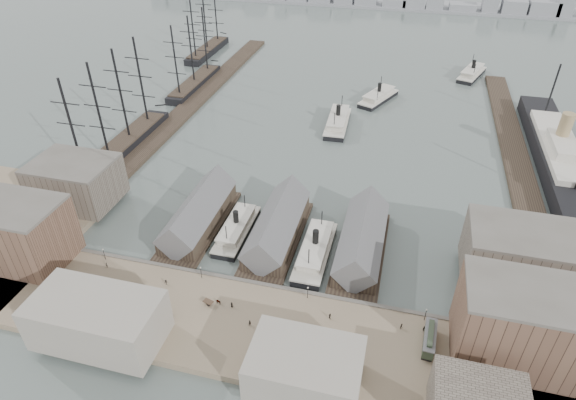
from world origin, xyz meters
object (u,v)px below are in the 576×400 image
(ocean_steamer, at_px, (556,152))
(horse_cart_left, at_px, (99,280))
(tram, at_px, (429,339))
(ferry_docked_west, at_px, (237,228))
(horse_cart_right, at_px, (278,341))
(horse_cart_center, at_px, (215,302))

(ocean_steamer, xyz_separation_m, horse_cart_left, (-133.31, -105.99, -1.59))
(tram, distance_m, horse_cart_left, 87.40)
(ferry_docked_west, bearing_deg, horse_cart_left, -131.53)
(ocean_steamer, bearing_deg, tram, -113.70)
(horse_cart_left, height_order, horse_cart_right, horse_cart_right)
(horse_cart_center, bearing_deg, horse_cart_right, -95.22)
(horse_cart_left, height_order, horse_cart_center, horse_cart_left)
(ocean_steamer, bearing_deg, horse_cart_right, -125.39)
(ocean_steamer, xyz_separation_m, horse_cart_center, (-99.85, -105.34, -1.65))
(tram, bearing_deg, horse_cart_right, -162.42)
(ocean_steamer, bearing_deg, horse_cart_center, -133.47)
(ferry_docked_west, relative_size, ocean_steamer, 0.25)
(tram, xyz_separation_m, horse_cart_center, (-53.93, -0.72, -1.16))
(ferry_docked_west, height_order, ocean_steamer, ocean_steamer)
(horse_cart_left, bearing_deg, horse_cart_center, -67.10)
(tram, bearing_deg, ocean_steamer, 69.81)
(tram, xyz_separation_m, horse_cart_right, (-34.53, -8.65, -1.09))
(ferry_docked_west, relative_size, tram, 2.43)
(tram, relative_size, horse_cart_right, 2.27)
(ferry_docked_west, xyz_separation_m, ocean_steamer, (105.00, 74.02, 2.24))
(horse_cart_center, distance_m, horse_cart_right, 20.96)
(tram, relative_size, horse_cart_left, 2.21)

